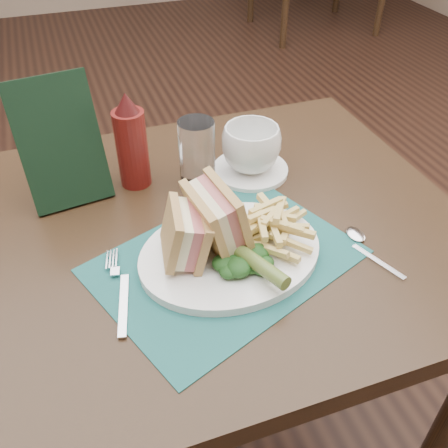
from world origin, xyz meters
The scene contains 17 objects.
floor centered at (0.00, 0.00, 0.00)m, with size 7.00×7.00×0.00m, color black.
wall_back centered at (0.00, 3.50, 0.00)m, with size 6.00×6.00×0.00m, color gray.
table_main centered at (0.00, -0.50, 0.38)m, with size 0.90×0.75×0.75m, color black, non-canonical shape.
placemat centered at (0.00, -0.60, 0.75)m, with size 0.40×0.28×0.00m, color #19524F.
plate centered at (0.01, -0.60, 0.76)m, with size 0.30×0.24×0.01m, color white, non-canonical shape.
sandwich_half_a centered at (-0.08, -0.59, 0.81)m, with size 0.06×0.09×0.08m, color tan, non-canonical shape.
sandwich_half_b centered at (-0.03, -0.58, 0.82)m, with size 0.06×0.11×0.10m, color tan, non-canonical shape.
kale_garnish centered at (0.01, -0.65, 0.78)m, with size 0.11×0.08×0.03m, color #153914, non-canonical shape.
pickle_spear centered at (0.02, -0.66, 0.79)m, with size 0.02×0.02×0.12m, color #4C6325.
fries_pile centered at (0.08, -0.59, 0.79)m, with size 0.18×0.20×0.05m, color #D3BA69, non-canonical shape.
fork centered at (-0.18, -0.61, 0.76)m, with size 0.03×0.17×0.01m, color silver, non-canonical shape.
spoon centered at (0.22, -0.66, 0.76)m, with size 0.03×0.15×0.01m, color silver, non-canonical shape.
saucer centered at (0.13, -0.37, 0.76)m, with size 0.15×0.15×0.01m, color white.
coffee_cup centered at (0.13, -0.37, 0.81)m, with size 0.11×0.11×0.09m, color white.
drinking_glass centered at (0.02, -0.37, 0.81)m, with size 0.07×0.07×0.13m, color white.
ketchup_bottle centered at (-0.09, -0.33, 0.84)m, with size 0.06×0.06×0.19m, color #57110E, non-canonical shape.
check_presenter centered at (-0.22, -0.34, 0.86)m, with size 0.14×0.02×0.23m, color black.
Camera 1 is at (-0.20, -1.15, 1.30)m, focal length 40.00 mm.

